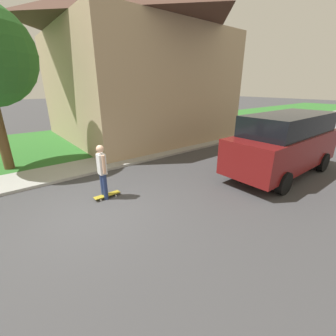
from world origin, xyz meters
The scene contains 7 objects.
ground_plane centered at (0.00, 0.00, 0.00)m, with size 120.00×120.00×0.00m, color #3D3D3F.
lawn centered at (-8.00, 6.00, 0.04)m, with size 10.00×80.00×0.08m.
sidewalk centered at (-3.60, 6.00, 0.05)m, with size 1.80×80.00×0.10m.
house centered at (-7.93, 6.24, 4.55)m, with size 10.15×9.76×8.62m.
suv_parked centered at (1.66, 6.66, 1.22)m, with size 2.03×5.17×2.26m.
skateboarder centered at (-0.63, 0.57, 0.91)m, with size 0.41×0.22×1.64m.
skateboard centered at (-0.61, 0.63, 0.08)m, with size 0.21×0.79×0.10m.
Camera 1 is at (5.29, -1.71, 3.21)m, focal length 24.00 mm.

